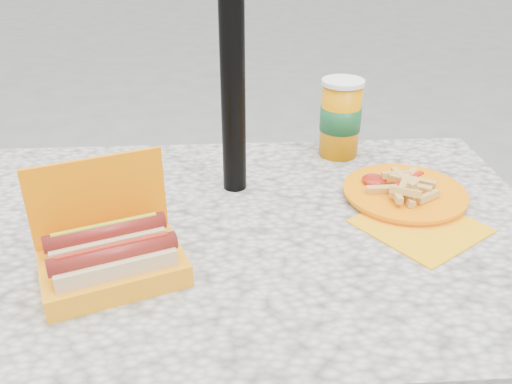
{
  "coord_description": "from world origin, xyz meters",
  "views": [
    {
      "loc": [
        -0.02,
        -0.89,
        1.3
      ],
      "look_at": [
        0.04,
        0.04,
        0.8
      ],
      "focal_mm": 38.0,
      "sensor_mm": 36.0,
      "label": 1
    }
  ],
  "objects": [
    {
      "name": "picnic_table",
      "position": [
        0.0,
        0.0,
        0.64
      ],
      "size": [
        1.2,
        0.8,
        0.75
      ],
      "color": "beige",
      "rests_on": "ground"
    },
    {
      "name": "umbrella_pole",
      "position": [
        0.0,
        0.16,
        1.1
      ],
      "size": [
        0.05,
        0.05,
        2.2
      ],
      "primitive_type": "cylinder",
      "color": "black",
      "rests_on": "ground"
    },
    {
      "name": "fries_plate",
      "position": [
        0.35,
        0.08,
        0.76
      ],
      "size": [
        0.28,
        0.38,
        0.05
      ],
      "rotation": [
        0.0,
        0.0,
        0.26
      ],
      "color": "#FFA70A",
      "rests_on": "picnic_table"
    },
    {
      "name": "hotdog_box",
      "position": [
        -0.21,
        -0.15,
        0.79
      ],
      "size": [
        0.27,
        0.22,
        0.19
      ],
      "rotation": [
        0.0,
        0.0,
        0.35
      ],
      "color": "#FF7D00",
      "rests_on": "picnic_table"
    },
    {
      "name": "soda_cup",
      "position": [
        0.26,
        0.32,
        0.84
      ],
      "size": [
        0.1,
        0.1,
        0.19
      ],
      "rotation": [
        0.0,
        0.0,
        0.21
      ],
      "color": "orange",
      "rests_on": "picnic_table"
    }
  ]
}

